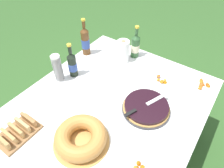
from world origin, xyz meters
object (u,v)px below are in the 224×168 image
at_px(cider_bottle_green, 135,46).
at_px(berry_tart, 146,107).
at_px(bread_board, 17,132).
at_px(bundt_cake, 81,137).
at_px(juice_bottle_red, 72,64).
at_px(snack_plate_left, 159,81).
at_px(cider_bottle_amber, 85,41).
at_px(snack_plate_near, 201,85).
at_px(serving_knife, 143,106).
at_px(paper_towel_roll, 123,51).
at_px(cup_stack, 58,68).

bearing_deg(cider_bottle_green, berry_tart, -142.36).
bearing_deg(bread_board, bundt_cake, -62.51).
bearing_deg(bread_board, berry_tart, -41.84).
bearing_deg(cider_bottle_green, juice_bottle_red, 151.79).
xyz_separation_m(cider_bottle_green, snack_plate_left, (-0.20, -0.34, -0.10)).
distance_m(snack_plate_left, bread_board, 1.09).
relative_size(snack_plate_left, bread_board, 0.83).
height_order(bundt_cake, bread_board, bundt_cake).
relative_size(cider_bottle_amber, snack_plate_near, 1.70).
bearing_deg(snack_plate_near, juice_bottle_red, 117.57).
bearing_deg(snack_plate_near, bundt_cake, 153.89).
xyz_separation_m(bundt_cake, snack_plate_left, (0.77, -0.15, -0.04)).
distance_m(berry_tart, serving_knife, 0.05).
distance_m(berry_tart, paper_towel_roll, 0.60).
bearing_deg(berry_tart, cider_bottle_green, 37.64).
xyz_separation_m(serving_knife, paper_towel_roll, (0.42, 0.44, 0.04)).
distance_m(cup_stack, snack_plate_near, 1.14).
xyz_separation_m(cider_bottle_green, juice_bottle_red, (-0.52, 0.28, -0.00)).
xyz_separation_m(paper_towel_roll, bread_board, (-1.03, 0.13, -0.08)).
bearing_deg(juice_bottle_red, snack_plate_near, -62.43).
height_order(bundt_cake, paper_towel_roll, paper_towel_roll).
height_order(cider_bottle_green, bread_board, cider_bottle_green).
bearing_deg(snack_plate_left, cup_stack, 123.15).
relative_size(bundt_cake, cider_bottle_amber, 1.00).
xyz_separation_m(bundt_cake, cider_bottle_amber, (0.74, 0.58, 0.08)).
xyz_separation_m(bundt_cake, bread_board, (-0.19, 0.37, -0.02)).
relative_size(cup_stack, paper_towel_roll, 1.18).
bearing_deg(snack_plate_left, serving_knife, -173.16).
bearing_deg(berry_tart, bread_board, 138.16).
distance_m(cider_bottle_green, bread_board, 1.17).
xyz_separation_m(berry_tart, cup_stack, (-0.12, 0.73, 0.09)).
bearing_deg(snack_plate_left, bread_board, 151.42).
distance_m(cider_bottle_amber, juice_bottle_red, 0.32).
distance_m(cider_bottle_green, cider_bottle_amber, 0.46).
height_order(cider_bottle_green, cider_bottle_amber, cider_bottle_amber).
height_order(cup_stack, cider_bottle_amber, cider_bottle_amber).
distance_m(juice_bottle_red, bread_board, 0.64).
relative_size(berry_tart, snack_plate_left, 1.58).
bearing_deg(serving_knife, bread_board, 159.40).
bearing_deg(berry_tart, cup_stack, 99.62).
bearing_deg(berry_tart, serving_knife, 158.08).
height_order(berry_tart, bread_board, bread_board).
bearing_deg(bread_board, paper_towel_roll, -6.99).
bearing_deg(snack_plate_near, cup_stack, 121.40).
bearing_deg(snack_plate_near, serving_knife, 152.80).
xyz_separation_m(cider_bottle_amber, bread_board, (-0.93, -0.22, -0.11)).
xyz_separation_m(cup_stack, snack_plate_left, (0.44, -0.67, -0.11)).
relative_size(snack_plate_near, bread_board, 0.79).
height_order(bundt_cake, snack_plate_near, bundt_cake).
relative_size(cider_bottle_green, snack_plate_left, 1.42).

